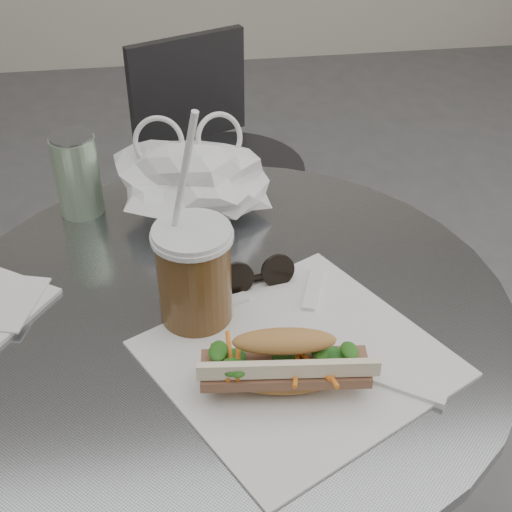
{
  "coord_description": "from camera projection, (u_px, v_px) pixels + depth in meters",
  "views": [
    {
      "loc": [
        -0.07,
        -0.52,
        1.35
      ],
      "look_at": [
        0.05,
        0.24,
        0.79
      ],
      "focal_mm": 50.0,
      "sensor_mm": 36.0,
      "label": 1
    }
  ],
  "objects": [
    {
      "name": "cafe_table",
      "position": [
        231.0,
        441.0,
        1.1
      ],
      "size": [
        0.76,
        0.76,
        0.74
      ],
      "color": "slate",
      "rests_on": "ground"
    },
    {
      "name": "chair_far",
      "position": [
        219.0,
        209.0,
        1.88
      ],
      "size": [
        0.42,
        0.45,
        0.76
      ],
      "rotation": [
        0.0,
        0.0,
        3.53
      ],
      "color": "#2A2A2C",
      "rests_on": "ground"
    },
    {
      "name": "sandwich_paper",
      "position": [
        298.0,
        358.0,
        0.86
      ],
      "size": [
        0.42,
        0.41,
        0.0
      ],
      "primitive_type": "cube",
      "rotation": [
        0.0,
        0.0,
        0.49
      ],
      "color": "white",
      "rests_on": "cafe_table"
    },
    {
      "name": "banh_mi",
      "position": [
        285.0,
        363.0,
        0.8
      ],
      "size": [
        0.24,
        0.12,
        0.08
      ],
      "rotation": [
        0.0,
        0.0,
        -0.11
      ],
      "color": "#BF8048",
      "rests_on": "sandwich_paper"
    },
    {
      "name": "iced_coffee",
      "position": [
        194.0,
        273.0,
        0.88
      ],
      "size": [
        0.1,
        0.1,
        0.29
      ],
      "color": "brown",
      "rests_on": "cafe_table"
    },
    {
      "name": "sunglasses",
      "position": [
        257.0,
        276.0,
        0.96
      ],
      "size": [
        0.11,
        0.04,
        0.05
      ],
      "rotation": [
        0.0,
        0.0,
        0.17
      ],
      "color": "black",
      "rests_on": "cafe_table"
    },
    {
      "name": "plastic_bag",
      "position": [
        192.0,
        181.0,
        1.09
      ],
      "size": [
        0.24,
        0.19,
        0.11
      ],
      "primitive_type": null,
      "rotation": [
        0.0,
        0.0,
        0.07
      ],
      "color": "white",
      "rests_on": "cafe_table"
    },
    {
      "name": "drink_can",
      "position": [
        77.0,
        174.0,
        1.09
      ],
      "size": [
        0.07,
        0.07,
        0.13
      ],
      "color": "#54884F",
      "rests_on": "cafe_table"
    }
  ]
}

